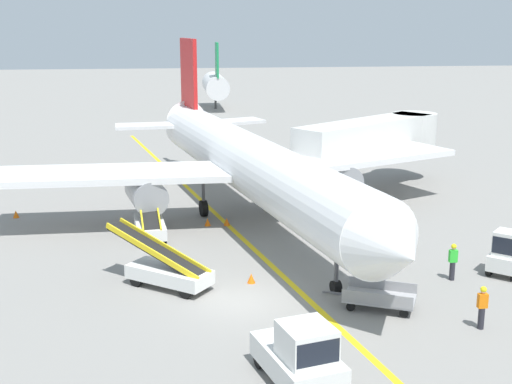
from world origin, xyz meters
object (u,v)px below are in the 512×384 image
(safety_cone_wingtip_left, at_px, (208,222))
(safety_cone_nose_right, at_px, (16,214))
(pushback_tug, at_px, (300,356))
(belt_loader_aft_hold, at_px, (150,222))
(jet_bridge, at_px, (378,138))
(safety_cone_wingtip_right, at_px, (347,249))
(ground_crew_marshaller, at_px, (482,306))
(belt_loader_forward_hold, at_px, (167,270))
(baggage_tug_near_wing, at_px, (507,254))
(baggage_cart_loaded, at_px, (379,298))
(airliner, at_px, (246,162))
(ground_crew_wing_walker, at_px, (453,261))
(safety_cone_nose_left, at_px, (227,222))
(safety_cone_tail_area, at_px, (251,278))

(safety_cone_wingtip_left, bearing_deg, safety_cone_nose_right, 164.41)
(pushback_tug, distance_m, belt_loader_aft_hold, 17.17)
(jet_bridge, bearing_deg, safety_cone_wingtip_right, -112.70)
(ground_crew_marshaller, height_order, safety_cone_nose_right, ground_crew_marshaller)
(pushback_tug, distance_m, ground_crew_marshaller, 8.17)
(jet_bridge, distance_m, safety_cone_nose_right, 24.04)
(ground_crew_marshaller, distance_m, safety_cone_wingtip_left, 17.58)
(safety_cone_nose_right, height_order, safety_cone_wingtip_right, same)
(jet_bridge, xyz_separation_m, belt_loader_forward_hold, (-14.51, -16.74, -2.77))
(safety_cone_wingtip_left, bearing_deg, baggage_tug_near_wing, -35.60)
(belt_loader_aft_hold, height_order, safety_cone_wingtip_left, belt_loader_aft_hold)
(pushback_tug, relative_size, baggage_cart_loaded, 1.06)
(baggage_cart_loaded, xyz_separation_m, safety_cone_nose_right, (-17.32, 15.62, -0.25))
(airliner, xyz_separation_m, jet_bridge, (9.86, 6.61, 0.12))
(ground_crew_wing_walker, distance_m, safety_cone_nose_left, 13.51)
(jet_bridge, xyz_separation_m, baggage_tug_near_wing, (0.95, -17.11, -2.62))
(airliner, xyz_separation_m, safety_cone_tail_area, (-0.96, -10.15, -3.20))
(belt_loader_aft_hold, xyz_separation_m, ground_crew_marshaller, (12.62, -13.25, 0.13))
(baggage_tug_near_wing, xyz_separation_m, safety_cone_nose_left, (-12.08, 9.36, -0.71))
(belt_loader_forward_hold, xyz_separation_m, belt_loader_aft_hold, (-0.91, 7.46, 0.00))
(pushback_tug, bearing_deg, ground_crew_wing_walker, 43.73)
(belt_loader_forward_hold, relative_size, safety_cone_nose_left, 10.71)
(jet_bridge, relative_size, belt_loader_forward_hold, 2.50)
(baggage_tug_near_wing, xyz_separation_m, safety_cone_wingtip_left, (-13.16, 9.42, -0.71))
(baggage_tug_near_wing, bearing_deg, belt_loader_aft_hold, 154.41)
(baggage_tug_near_wing, height_order, safety_cone_tail_area, baggage_tug_near_wing)
(pushback_tug, bearing_deg, baggage_cart_loaded, 51.88)
(belt_loader_forward_hold, xyz_separation_m, ground_crew_wing_walker, (12.67, -0.81, 0.13))
(jet_bridge, relative_size, baggage_cart_loaded, 3.16)
(airliner, bearing_deg, pushback_tug, -91.42)
(pushback_tug, distance_m, baggage_tug_near_wing, 14.17)
(airliner, distance_m, safety_cone_wingtip_right, 8.62)
(belt_loader_forward_hold, bearing_deg, safety_cone_nose_left, 69.35)
(pushback_tug, bearing_deg, safety_cone_nose_left, 92.52)
(airliner, height_order, belt_loader_forward_hold, airliner)
(pushback_tug, distance_m, safety_cone_tail_area, 8.96)
(baggage_tug_near_wing, xyz_separation_m, belt_loader_forward_hold, (-15.46, 0.37, -0.15))
(pushback_tug, height_order, ground_crew_wing_walker, pushback_tug)
(safety_cone_nose_right, relative_size, safety_cone_wingtip_left, 1.00)
(baggage_cart_loaded, distance_m, safety_cone_tail_area, 5.89)
(safety_cone_nose_right, distance_m, safety_cone_wingtip_right, 19.83)
(baggage_cart_loaded, xyz_separation_m, safety_cone_nose_left, (-5.08, 12.45, -0.25))
(ground_crew_marshaller, xyz_separation_m, safety_cone_nose_left, (-8.33, 14.77, -0.69))
(belt_loader_forward_hold, bearing_deg, safety_cone_wingtip_left, 75.73)
(airliner, xyz_separation_m, belt_loader_aft_hold, (-5.55, -2.66, -2.64))
(belt_loader_forward_hold, distance_m, ground_crew_marshaller, 13.06)
(baggage_cart_loaded, bearing_deg, safety_cone_nose_left, 112.22)
(ground_crew_wing_walker, bearing_deg, jet_bridge, 84.00)
(baggage_cart_loaded, bearing_deg, pushback_tug, -128.12)
(safety_cone_wingtip_left, xyz_separation_m, safety_cone_tail_area, (1.39, -9.07, 0.00))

